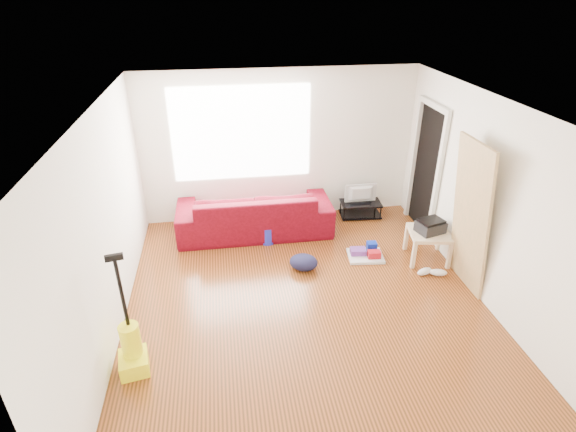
{
  "coord_description": "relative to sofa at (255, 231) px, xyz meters",
  "views": [
    {
      "loc": [
        -0.92,
        -4.49,
        3.66
      ],
      "look_at": [
        -0.14,
        0.6,
        0.96
      ],
      "focal_mm": 28.0,
      "sensor_mm": 36.0,
      "label": 1
    }
  ],
  "objects": [
    {
      "name": "room",
      "position": [
        0.55,
        -1.8,
        1.25
      ],
      "size": [
        4.51,
        5.01,
        2.51
      ],
      "color": "#43280F",
      "rests_on": "ground"
    },
    {
      "name": "sofa",
      "position": [
        0.0,
        0.0,
        0.0
      ],
      "size": [
        2.46,
        0.96,
        0.72
      ],
      "primitive_type": "imported",
      "rotation": [
        0.0,
        0.0,
        3.14
      ],
      "color": "#3B030A",
      "rests_on": "ground"
    },
    {
      "name": "tv_stand",
      "position": [
        1.86,
        0.27,
        0.14
      ],
      "size": [
        0.72,
        0.44,
        0.26
      ],
      "rotation": [
        0.0,
        0.0,
        -0.07
      ],
      "color": "black",
      "rests_on": "ground"
    },
    {
      "name": "tv",
      "position": [
        1.86,
        0.27,
        0.42
      ],
      "size": [
        0.55,
        0.07,
        0.32
      ],
      "primitive_type": "imported",
      "rotation": [
        0.0,
        0.0,
        3.14
      ],
      "color": "black",
      "rests_on": "tv_stand"
    },
    {
      "name": "side_table",
      "position": [
        2.43,
        -1.2,
        0.38
      ],
      "size": [
        0.64,
        0.64,
        0.45
      ],
      "rotation": [
        0.0,
        0.0,
        -0.17
      ],
      "color": "#DCC289",
      "rests_on": "ground"
    },
    {
      "name": "printer",
      "position": [
        2.43,
        -1.2,
        0.55
      ],
      "size": [
        0.43,
        0.37,
        0.19
      ],
      "rotation": [
        0.0,
        0.0,
        0.28
      ],
      "color": "black",
      "rests_on": "side_table"
    },
    {
      "name": "bucket",
      "position": [
        0.16,
        -0.35,
        0.0
      ],
      "size": [
        0.3,
        0.3,
        0.28
      ],
      "primitive_type": "cylinder",
      "rotation": [
        0.0,
        0.0,
        -0.08
      ],
      "color": "#1F26BA",
      "rests_on": "ground"
    },
    {
      "name": "toilet_paper",
      "position": [
        0.12,
        -0.32,
        0.2
      ],
      "size": [
        0.13,
        0.13,
        0.12
      ],
      "primitive_type": "cylinder",
      "color": "silver",
      "rests_on": "bucket"
    },
    {
      "name": "cleaning_tray",
      "position": [
        1.57,
        -1.02,
        0.06
      ],
      "size": [
        0.55,
        0.46,
        0.18
      ],
      "rotation": [
        0.0,
        0.0,
        -0.11
      ],
      "color": "silver",
      "rests_on": "ground"
    },
    {
      "name": "backpack",
      "position": [
        0.59,
        -1.19,
        0.0
      ],
      "size": [
        0.49,
        0.44,
        0.22
      ],
      "primitive_type": "ellipsoid",
      "rotation": [
        0.0,
        0.0,
        -0.35
      ],
      "color": "#141337",
      "rests_on": "ground"
    },
    {
      "name": "sneakers",
      "position": [
        2.33,
        -1.61,
        0.05
      ],
      "size": [
        0.44,
        0.23,
        0.1
      ],
      "rotation": [
        0.0,
        0.0,
        -0.1
      ],
      "color": "white",
      "rests_on": "ground"
    },
    {
      "name": "vacuum",
      "position": [
        -1.52,
        -2.74,
        0.26
      ],
      "size": [
        0.35,
        0.38,
        1.39
      ],
      "rotation": [
        0.0,
        0.0,
        0.18
      ],
      "color": "#FFF914",
      "rests_on": "ground"
    },
    {
      "name": "door_panel",
      "position": [
        2.61,
        -1.83,
        0.0
      ],
      "size": [
        0.25,
        0.81,
        2.01
      ],
      "primitive_type": "cube",
      "rotation": [
        0.0,
        -0.1,
        0.0
      ],
      "color": "#998553",
      "rests_on": "ground"
    }
  ]
}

